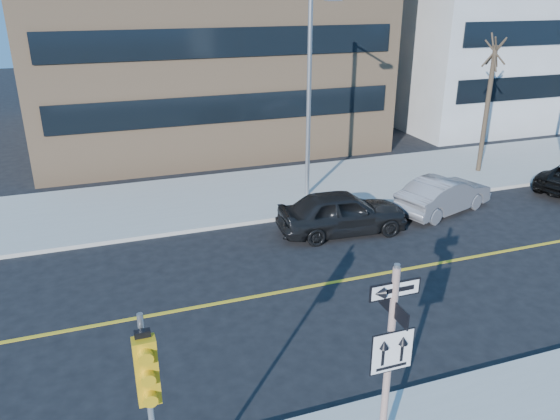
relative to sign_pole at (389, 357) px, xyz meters
name	(u,v)px	position (x,y,z in m)	size (l,w,h in m)	color
ground	(325,380)	(0.00, 2.51, -2.44)	(120.00, 120.00, 0.00)	black
far_sidewalk	(549,158)	(18.00, 14.51, -2.36)	(66.00, 6.00, 0.15)	#AFABA4
sign_pole	(389,357)	(0.00, 0.00, 0.00)	(0.92, 0.92, 4.06)	beige
traffic_signal	(149,388)	(-4.00, -0.15, 0.59)	(0.32, 0.45, 4.00)	gray
parked_car_a	(342,212)	(3.84, 9.77, -1.64)	(4.67, 1.88, 1.59)	black
parked_car_b	(444,195)	(8.50, 10.26, -1.72)	(4.32, 1.51, 1.42)	slate
streetlight_a	(311,86)	(4.00, 13.27, 2.32)	(0.55, 2.25, 8.00)	gray
street_tree_west	(495,55)	(13.00, 13.81, 3.09)	(1.80, 1.80, 6.35)	#33271E
building_grey_mid	(505,0)	(24.00, 26.51, 5.06)	(20.00, 16.00, 15.00)	#A9ACAE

